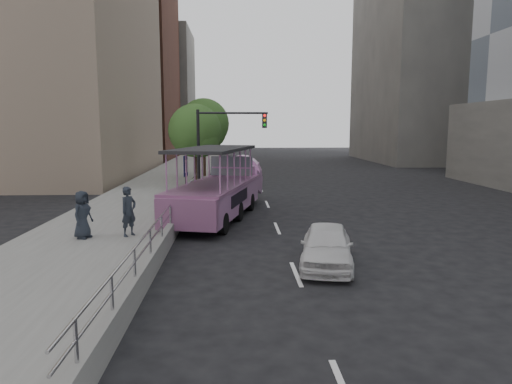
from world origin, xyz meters
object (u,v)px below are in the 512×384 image
Objects in this scene: pedestrian_far at (82,215)px; traffic_signal at (219,139)px; pedestrian_near at (129,211)px; street_tree_near at (196,133)px; street_tree_far at (205,126)px; car at (327,246)px; parking_sign at (186,179)px; duck_boat at (222,190)px.

traffic_signal is (4.38, 11.11, 2.36)m from pedestrian_far.
pedestrian_near is 14.55m from street_tree_near.
street_tree_far reaches higher than pedestrian_near.
pedestrian_near is at bearing -94.08° from street_tree_far.
traffic_signal is at bearing 20.13° from pedestrian_near.
car is 7.22m from pedestrian_near.
pedestrian_near is at bearing -104.70° from traffic_signal.
traffic_signal reaches higher than car.
traffic_signal is at bearing -81.57° from street_tree_far.
pedestrian_far is 12.17m from traffic_signal.
pedestrian_near is (-6.56, 2.95, 0.55)m from car.
street_tree_near is at bearing 114.98° from traffic_signal.
car is 18.29m from street_tree_near.
street_tree_far reaches higher than street_tree_near.
parking_sign is (-5.01, 7.63, 1.16)m from car.
pedestrian_near is 0.34× the size of traffic_signal.
car is at bearing -56.70° from parking_sign.
car is 2.23× the size of pedestrian_far.
street_tree_far reaches higher than car.
duck_boat is 1.95× the size of traffic_signal.
pedestrian_far is at bearing -98.27° from street_tree_far.
street_tree_near reaches higher than pedestrian_near.
parking_sign reaches higher than car.
traffic_signal is (2.84, 10.83, 2.31)m from pedestrian_near.
duck_boat is at bearing 19.28° from parking_sign.
car is 1.30× the size of parking_sign.
parking_sign is 15.78m from street_tree_far.
street_tree_near is at bearing 9.95° from pedestrian_far.
pedestrian_near is at bearing -94.99° from street_tree_near.
street_tree_far reaches higher than parking_sign.
car is at bearing -77.56° from street_tree_far.
pedestrian_far reaches higher than car.
street_tree_near is (1.24, 14.26, 2.63)m from pedestrian_near.
duck_boat is 3.52× the size of parking_sign.
street_tree_far is at bearing 88.09° from street_tree_near.
traffic_signal is 0.81× the size of street_tree_far.
parking_sign is 6.51m from traffic_signal.
parking_sign is 0.45× the size of street_tree_far.
street_tree_far is (2.98, 20.53, 3.16)m from pedestrian_far.
street_tree_near is at bearing 29.84° from pedestrian_near.
duck_boat is 9.57m from street_tree_near.
street_tree_far reaches higher than pedestrian_far.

